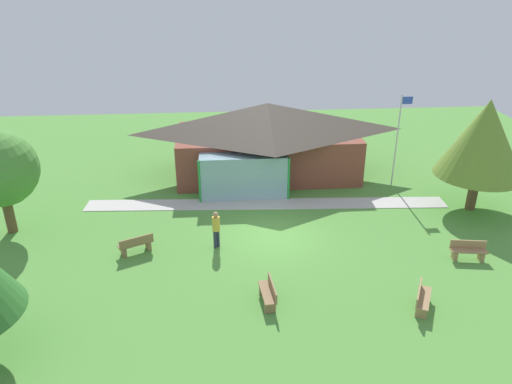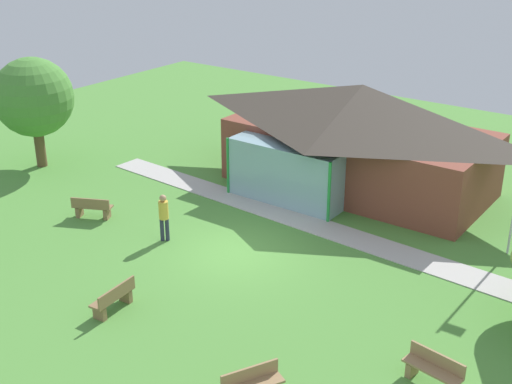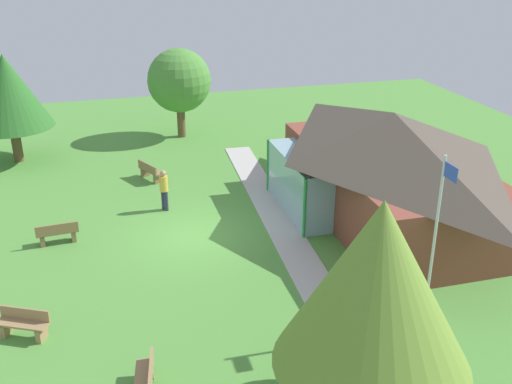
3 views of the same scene
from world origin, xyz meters
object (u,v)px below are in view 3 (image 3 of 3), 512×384
Objects in this scene: bench_mid_left at (150,172)px; visitor_strolling_lawn at (164,187)px; tree_west_hedge at (179,81)px; pavilion at (385,165)px; tree_lawn_corner at (8,92)px; flagpole at (435,238)px; bench_lawn_far_right at (146,381)px; bench_front_center at (58,234)px; bench_front_right at (23,324)px; tree_east_hedge at (377,286)px.

visitor_strolling_lawn is at bearing -22.25° from bench_mid_left.
pavilion is at bearing 25.60° from tree_west_hedge.
tree_west_hedge is (-1.79, 8.52, -0.38)m from tree_lawn_corner.
flagpole is at bearing -0.85° from bench_mid_left.
bench_lawn_far_right is 9.06m from bench_front_center.
bench_lawn_far_right is (3.24, 3.06, 0.00)m from bench_front_right.
bench_front_right is 0.88× the size of visitor_strolling_lawn.
bench_mid_left is at bearing 54.71° from tree_lawn_corner.
visitor_strolling_lawn is at bearing -167.81° from tree_east_hedge.
pavilion is 7.45× the size of bench_front_right.
bench_mid_left is 0.31× the size of tree_west_hedge.
visitor_strolling_lawn is at bearing 38.97° from tree_lawn_corner.
tree_east_hedge is (13.10, 2.83, 2.77)m from visitor_strolling_lawn.
visitor_strolling_lawn reaches higher than bench_front_right.
bench_front_right is 10.20m from tree_east_hedge.
bench_mid_left is (-10.91, 4.71, 0.00)m from bench_front_right.
bench_front_center is at bearing -29.00° from tree_west_hedge.
bench_front_right is 15.60m from tree_lawn_corner.
tree_lawn_corner reaches higher than pavilion.
tree_lawn_corner is (-20.91, -9.15, -0.25)m from tree_east_hedge.
bench_front_right is at bearing -102.66° from bench_front_center.
pavilion is 7.42m from flagpole.
flagpole reaches higher than tree_west_hedge.
tree_west_hedge reaches higher than pavilion.
pavilion is at bearing 29.04° from visitor_strolling_lawn.
visitor_strolling_lawn is at bearing -96.47° from bench_front_right.
tree_lawn_corner is 8.71m from tree_west_hedge.
tree_east_hedge is 22.82m from tree_lawn_corner.
flagpole is 13.38m from bench_front_center.
tree_east_hedge is at bearing -28.20° from pavilion.
bench_lawn_far_right is 20.84m from tree_west_hedge.
tree_east_hedge is at bearing 23.63° from tree_lawn_corner.
flagpole is at bearing -43.40° from bench_front_center.
bench_front_center is (-1.12, -12.41, -1.86)m from pavilion.
tree_west_hedge is at bearing -2.44° from bench_lawn_far_right.
tree_lawn_corner reaches higher than bench_mid_left.
tree_east_hedge is 22.72m from tree_west_hedge.
tree_east_hedge is at bearing 170.88° from bench_front_right.
bench_front_right is 0.31× the size of tree_west_hedge.
bench_lawn_far_right is at bearing 160.52° from bench_front_right.
tree_east_hedge is at bearing -47.37° from flagpole.
bench_front_center is at bearing -62.10° from bench_mid_left.
tree_east_hedge is (16.59, 3.05, 3.39)m from bench_mid_left.
bench_front_right is 0.29× the size of tree_lawn_corner.
bench_front_center is at bearing 12.51° from tree_lawn_corner.
flagpole is at bearing -9.71° from visitor_strolling_lawn.
tree_lawn_corner is at bearing 97.68° from bench_front_center.
flagpole reaches higher than bench_front_center.
bench_front_right is (-2.67, -11.03, -2.52)m from flagpole.
tree_west_hedge is (-9.60, 2.20, 2.14)m from visitor_strolling_lawn.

